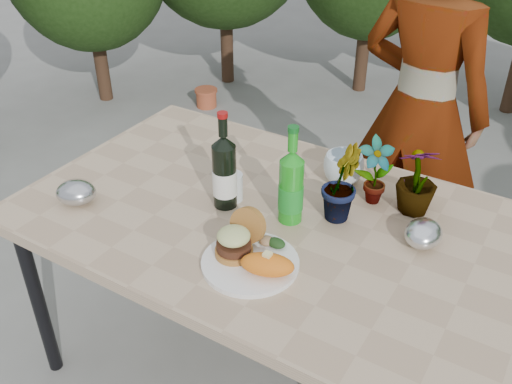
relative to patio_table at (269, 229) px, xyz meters
The scene contains 17 objects.
ground 0.69m from the patio_table, ahead, with size 80.00×80.00×0.00m, color slate.
patio_table is the anchor object (origin of this frame).
dinner_plate 0.26m from the patio_table, 71.54° to the right, with size 0.28×0.28×0.01m, color white.
burger_stack 0.25m from the patio_table, 83.33° to the right, with size 0.11×0.16×0.11m.
sweet_potato 0.32m from the patio_table, 60.45° to the right, with size 0.15×0.08×0.06m, color orange.
grilled_veg 0.20m from the patio_table, 56.77° to the right, with size 0.08×0.05×0.03m.
wine_bottle 0.24m from the patio_table, 169.86° to the right, with size 0.08×0.08×0.33m.
sparkling_water 0.19m from the patio_table, ahead, with size 0.08×0.08×0.33m.
plastic_cup 0.18m from the patio_table, behind, with size 0.07×0.07×0.10m, color silver.
seedling_left 0.39m from the patio_table, 43.86° to the left, with size 0.12×0.08×0.23m, color #27591E.
seedling_mid 0.28m from the patio_table, 29.85° to the left, with size 0.14×0.11×0.25m, color #2B5F20.
seedling_right 0.50m from the patio_table, 34.56° to the left, with size 0.13×0.13×0.23m, color #285B1F.
blue_bowl 0.34m from the patio_table, 68.66° to the left, with size 0.14×0.14×0.11m, color white.
foil_packet_left 0.64m from the patio_table, 154.47° to the right, with size 0.13×0.11×0.08m, color #AEB0B5.
foil_packet_right 0.49m from the patio_table, 12.95° to the left, with size 0.13×0.11×0.08m, color silver.
person 0.97m from the patio_table, 78.73° to the left, with size 0.58×0.38×1.58m, color #8B6145.
terracotta_pot 2.58m from the patio_table, 131.12° to the left, with size 0.17×0.17×0.14m.
Camera 1 is at (0.75, -1.30, 1.81)m, focal length 40.00 mm.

